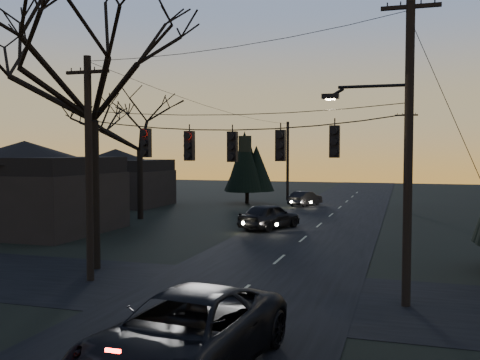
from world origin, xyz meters
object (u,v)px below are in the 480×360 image
(utility_pole_far_r, at_px, (405,212))
(utility_pole_right, at_px, (406,306))
(sedan_oncoming_a, at_px, (270,216))
(bare_tree_left, at_px, (92,60))
(suv_near, at_px, (185,334))
(utility_pole_left, at_px, (91,281))
(utility_pole_far_l, at_px, (287,200))
(sedan_oncoming_b, at_px, (305,199))

(utility_pole_far_r, bearing_deg, utility_pole_right, -90.00)
(utility_pole_right, xyz_separation_m, sedan_oncoming_a, (-8.27, 15.36, 0.81))
(sedan_oncoming_a, bearing_deg, bare_tree_left, 95.06)
(utility_pole_far_r, xyz_separation_m, suv_near, (-4.70, -34.83, 0.87))
(utility_pole_left, bearing_deg, sedan_oncoming_a, 78.13)
(bare_tree_left, height_order, sedan_oncoming_a, bare_tree_left)
(utility_pole_left, height_order, utility_pole_far_l, utility_pole_left)
(suv_near, distance_m, sedan_oncoming_b, 37.64)
(utility_pole_far_r, xyz_separation_m, sedan_oncoming_b, (-8.70, 2.60, 0.66))
(utility_pole_far_l, bearing_deg, utility_pole_far_r, -34.82)
(utility_pole_left, distance_m, utility_pole_far_l, 36.00)
(bare_tree_left, bearing_deg, utility_pole_far_r, 64.44)
(bare_tree_left, bearing_deg, utility_pole_left, -62.52)
(utility_pole_far_l, distance_m, sedan_oncoming_a, 20.90)
(utility_pole_right, bearing_deg, utility_pole_far_l, 107.72)
(utility_pole_right, height_order, bare_tree_left, bare_tree_left)
(sedan_oncoming_b, bearing_deg, utility_pole_left, 105.14)
(utility_pole_right, xyz_separation_m, utility_pole_far_l, (-11.50, 36.00, 0.00))
(bare_tree_left, distance_m, sedan_oncoming_b, 30.05)
(utility_pole_left, height_order, sedan_oncoming_a, utility_pole_left)
(suv_near, bearing_deg, bare_tree_left, 138.54)
(utility_pole_left, xyz_separation_m, sedan_oncoming_b, (2.80, 30.60, 0.66))
(utility_pole_right, bearing_deg, utility_pole_far_r, 90.00)
(bare_tree_left, height_order, suv_near, bare_tree_left)
(utility_pole_left, bearing_deg, bare_tree_left, 117.48)
(utility_pole_far_r, relative_size, suv_near, 1.35)
(utility_pole_right, relative_size, utility_pole_far_l, 1.25)
(utility_pole_far_l, height_order, sedan_oncoming_b, utility_pole_far_l)
(utility_pole_right, xyz_separation_m, utility_pole_far_r, (0.00, 28.00, 0.00))
(sedan_oncoming_b, bearing_deg, sedan_oncoming_a, 111.98)
(utility_pole_far_r, bearing_deg, suv_near, -97.68)
(utility_pole_far_l, relative_size, sedan_oncoming_a, 1.68)
(suv_near, distance_m, sedan_oncoming_a, 22.48)
(bare_tree_left, bearing_deg, suv_near, -48.26)
(utility_pole_left, xyz_separation_m, utility_pole_far_l, (0.00, 36.00, 0.00))
(sedan_oncoming_a, bearing_deg, utility_pole_right, 140.73)
(utility_pole_far_r, distance_m, utility_pole_far_l, 14.01)
(suv_near, relative_size, sedan_oncoming_b, 1.57)
(utility_pole_far_l, distance_m, bare_tree_left, 35.21)
(utility_pole_far_r, bearing_deg, utility_pole_far_l, 145.18)
(bare_tree_left, bearing_deg, sedan_oncoming_a, 72.63)
(utility_pole_far_l, bearing_deg, suv_near, -80.98)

